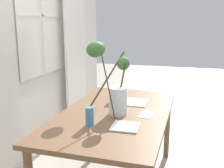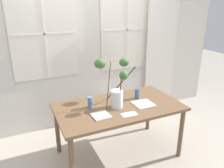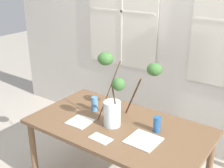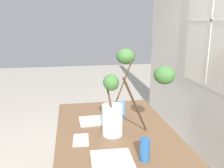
# 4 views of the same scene
# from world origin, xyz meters

# --- Properties ---
(ground) EXTENTS (14.00, 14.00, 0.00)m
(ground) POSITION_xyz_m (0.00, 0.00, 0.00)
(ground) COLOR #B7AD9E
(back_wall_with_windows) EXTENTS (5.01, 0.14, 2.85)m
(back_wall_with_windows) POSITION_xyz_m (0.00, 1.14, 1.43)
(back_wall_with_windows) COLOR beige
(back_wall_with_windows) RESTS_ON ground
(curtain_sheer_side) EXTENTS (0.62, 0.03, 2.26)m
(curtain_sheer_side) POSITION_xyz_m (1.34, 0.96, 1.13)
(curtain_sheer_side) COLOR silver
(curtain_sheer_side) RESTS_ON ground
(dining_table) EXTENTS (1.60, 0.89, 0.74)m
(dining_table) POSITION_xyz_m (0.00, 0.00, 0.66)
(dining_table) COLOR brown
(dining_table) RESTS_ON ground
(vase_with_branches) EXTENTS (0.61, 0.49, 0.63)m
(vase_with_branches) POSITION_xyz_m (-0.03, 0.03, 1.03)
(vase_with_branches) COLOR silver
(vase_with_branches) RESTS_ON dining_table
(drinking_glass_blue_left) EXTENTS (0.06, 0.06, 0.14)m
(drinking_glass_blue_left) POSITION_xyz_m (-0.35, 0.10, 0.81)
(drinking_glass_blue_left) COLOR #4C84BC
(drinking_glass_blue_left) RESTS_ON dining_table
(drinking_glass_blue_right) EXTENTS (0.06, 0.06, 0.14)m
(drinking_glass_blue_right) POSITION_xyz_m (0.33, 0.10, 0.81)
(drinking_glass_blue_right) COLOR #235693
(drinking_glass_blue_right) RESTS_ON dining_table
(plate_square_left) EXTENTS (0.21, 0.21, 0.01)m
(plate_square_left) POSITION_xyz_m (-0.31, -0.17, 0.75)
(plate_square_left) COLOR silver
(plate_square_left) RESTS_ON dining_table
(plate_square_right) EXTENTS (0.26, 0.26, 0.01)m
(plate_square_right) POSITION_xyz_m (0.31, -0.10, 0.75)
(plate_square_right) COLOR silver
(plate_square_right) RESTS_ON dining_table
(napkin_folded) EXTENTS (0.20, 0.12, 0.00)m
(napkin_folded) POSITION_xyz_m (0.01, -0.27, 0.74)
(napkin_folded) COLOR silver
(napkin_folded) RESTS_ON dining_table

